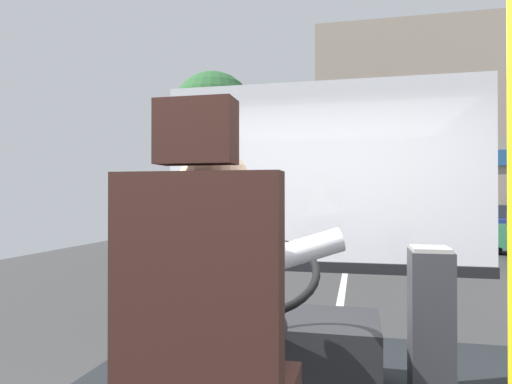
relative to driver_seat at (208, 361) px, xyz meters
name	(u,v)px	position (x,y,z in m)	size (l,w,h in m)	color
ground	(346,270)	(0.16, 9.41, -1.24)	(18.00, 44.00, 0.06)	#373737
driver_seat	(208,361)	(0.00, 0.00, 0.00)	(0.48, 0.48, 1.33)	black
bus_driver	(219,296)	(0.00, 0.11, 0.17)	(0.80, 0.60, 0.74)	#282833
steering_console	(276,348)	(0.00, 1.15, -0.34)	(1.10, 1.02, 0.85)	black
fare_box	(431,323)	(0.81, 1.23, -0.17)	(0.21, 0.26, 0.79)	#333338
windshield_panel	(321,197)	(0.16, 2.23, 0.48)	(2.50, 0.08, 1.48)	silver
street_tree	(213,115)	(-3.69, 11.22, 2.83)	(2.40, 2.40, 5.31)	#4C3828
shop_building	(452,135)	(4.57, 20.31, 3.20)	(11.74, 5.85, 8.85)	gray
parked_car_blue	(476,221)	(4.92, 17.74, -0.52)	(1.79, 4.39, 1.36)	navy
parked_car_silver	(450,217)	(4.90, 22.74, -0.59)	(1.80, 4.20, 1.23)	silver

